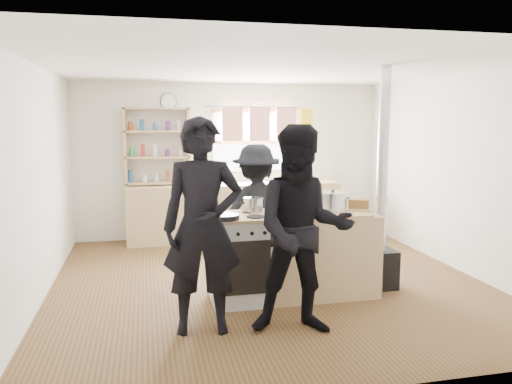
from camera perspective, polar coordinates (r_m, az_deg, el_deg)
ground at (r=6.06m, az=1.38°, el=-10.22°), size 5.00×5.00×0.01m
back_counter at (r=8.05m, az=-2.43°, el=-2.22°), size 3.40×0.55×0.90m
shelving_unit at (r=7.92m, az=-11.24°, el=5.21°), size 1.00×0.28×1.20m
thermos at (r=8.17m, az=3.73°, el=2.05°), size 0.10×0.10×0.26m
cooking_island at (r=5.45m, az=4.29°, el=-7.18°), size 1.97×0.64×0.93m
skillet_greens at (r=4.98m, az=-3.40°, el=-2.82°), size 0.35×0.35×0.05m
roast_tray at (r=5.35m, az=3.35°, el=-1.96°), size 0.38×0.29×0.06m
stockpot_stove at (r=5.37m, az=-0.33°, el=-1.46°), size 0.22×0.22×0.18m
stockpot_counter at (r=5.47m, az=8.74°, el=-1.08°), size 0.32×0.32×0.23m
bread_board at (r=5.59m, az=11.63°, el=-1.52°), size 0.34×0.30×0.12m
flue_heater at (r=5.86m, az=14.01°, el=-4.32°), size 0.35×0.35×2.50m
person_near_left at (r=4.47m, az=-6.13°, el=-3.94°), size 0.75×0.53×1.95m
person_near_right at (r=4.46m, az=5.34°, el=-4.43°), size 1.04×0.88×1.88m
person_far at (r=6.11m, az=0.02°, el=-2.13°), size 1.11×0.72×1.62m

